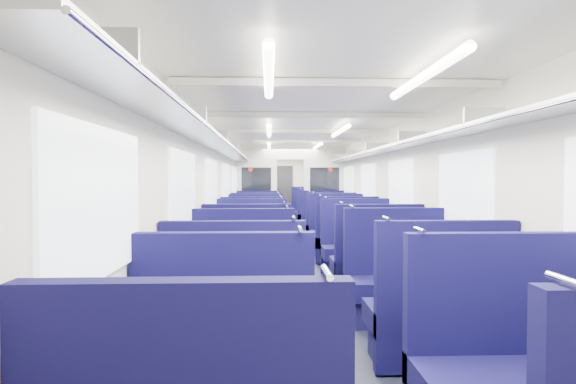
{
  "coord_description": "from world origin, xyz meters",
  "views": [
    {
      "loc": [
        -0.55,
        -9.89,
        1.54
      ],
      "look_at": [
        -0.08,
        1.99,
        1.18
      ],
      "focal_mm": 29.94,
      "sensor_mm": 36.0,
      "label": 1
    }
  ],
  "objects_px": {
    "seat_17": "(330,229)",
    "seat_24": "(261,211)",
    "seat_13": "(346,242)",
    "seat_20": "(260,217)",
    "seat_11": "(357,251)",
    "seat_19": "(324,223)",
    "end_door": "(283,191)",
    "seat_10": "(251,253)",
    "seat_7": "(398,286)",
    "seat_18": "(258,224)",
    "seat_27": "(307,209)",
    "seat_25": "(309,211)",
    "seat_12": "(253,243)",
    "seat_16": "(257,229)",
    "seat_3": "(507,378)",
    "seat_21": "(316,217)",
    "seat_15": "(337,235)",
    "seat_14": "(255,236)",
    "seat_8": "(248,267)",
    "seat_22": "(260,214)",
    "seat_6": "(242,288)",
    "seat_26": "(261,209)",
    "bulkhead": "(290,190)",
    "seat_4": "(234,321)",
    "seat_5": "(438,320)",
    "seat_2": "(221,377)",
    "seat_23": "(312,214)",
    "seat_9": "(376,267)"
  },
  "relations": [
    {
      "from": "seat_8",
      "to": "seat_22",
      "type": "xyz_separation_m",
      "value": [
        0.0,
        8.86,
        0.0
      ]
    },
    {
      "from": "seat_12",
      "to": "seat_13",
      "type": "xyz_separation_m",
      "value": [
        1.66,
        0.12,
        0.0
      ]
    },
    {
      "from": "seat_13",
      "to": "seat_25",
      "type": "distance_m",
      "value": 7.75
    },
    {
      "from": "seat_13",
      "to": "seat_20",
      "type": "xyz_separation_m",
      "value": [
        -1.66,
        5.34,
        0.0
      ]
    },
    {
      "from": "seat_26",
      "to": "seat_25",
      "type": "bearing_deg",
      "value": -34.95
    },
    {
      "from": "seat_24",
      "to": "seat_16",
      "type": "bearing_deg",
      "value": -90.0
    },
    {
      "from": "seat_2",
      "to": "seat_18",
      "type": "xyz_separation_m",
      "value": [
        0.0,
        9.17,
        0.0
      ]
    },
    {
      "from": "seat_7",
      "to": "seat_24",
      "type": "distance_m",
      "value": 11.45
    },
    {
      "from": "seat_12",
      "to": "seat_9",
      "type": "bearing_deg",
      "value": -54.83
    },
    {
      "from": "seat_16",
      "to": "bulkhead",
      "type": "bearing_deg",
      "value": 62.85
    },
    {
      "from": "seat_14",
      "to": "seat_26",
      "type": "bearing_deg",
      "value": 90.0
    },
    {
      "from": "seat_19",
      "to": "seat_23",
      "type": "height_order",
      "value": "same"
    },
    {
      "from": "seat_6",
      "to": "seat_10",
      "type": "height_order",
      "value": "same"
    },
    {
      "from": "seat_24",
      "to": "seat_15",
      "type": "bearing_deg",
      "value": -76.24
    },
    {
      "from": "seat_5",
      "to": "seat_21",
      "type": "xyz_separation_m",
      "value": [
        0.0,
        10.15,
        0.0
      ]
    },
    {
      "from": "seat_19",
      "to": "seat_12",
      "type": "bearing_deg",
      "value": -114.8
    },
    {
      "from": "bulkhead",
      "to": "seat_23",
      "type": "distance_m",
      "value": 3.11
    },
    {
      "from": "seat_10",
      "to": "seat_14",
      "type": "distance_m",
      "value": 2.17
    },
    {
      "from": "seat_25",
      "to": "seat_12",
      "type": "bearing_deg",
      "value": -101.92
    },
    {
      "from": "seat_3",
      "to": "seat_15",
      "type": "relative_size",
      "value": 1.0
    },
    {
      "from": "seat_17",
      "to": "seat_24",
      "type": "relative_size",
      "value": 1.0
    },
    {
      "from": "seat_10",
      "to": "seat_16",
      "type": "relative_size",
      "value": 1.0
    },
    {
      "from": "end_door",
      "to": "seat_10",
      "type": "xyz_separation_m",
      "value": [
        -0.83,
        -11.43,
        -0.62
      ]
    },
    {
      "from": "seat_14",
      "to": "seat_23",
      "type": "distance_m",
      "value": 5.86
    },
    {
      "from": "bulkhead",
      "to": "seat_22",
      "type": "bearing_deg",
      "value": 106.8
    },
    {
      "from": "seat_13",
      "to": "seat_19",
      "type": "xyz_separation_m",
      "value": [
        0.0,
        3.48,
        0.0
      ]
    },
    {
      "from": "seat_19",
      "to": "seat_27",
      "type": "relative_size",
      "value": 1.0
    },
    {
      "from": "seat_24",
      "to": "seat_11",
      "type": "bearing_deg",
      "value": -79.49
    },
    {
      "from": "seat_24",
      "to": "seat_6",
      "type": "bearing_deg",
      "value": -90.0
    },
    {
      "from": "seat_14",
      "to": "seat_17",
      "type": "xyz_separation_m",
      "value": [
        1.66,
        1.21,
        0.0
      ]
    },
    {
      "from": "seat_5",
      "to": "seat_14",
      "type": "height_order",
      "value": "same"
    },
    {
      "from": "seat_7",
      "to": "seat_19",
      "type": "xyz_separation_m",
      "value": [
        0.0,
        6.99,
        0.0
      ]
    },
    {
      "from": "seat_9",
      "to": "seat_27",
      "type": "height_order",
      "value": "same"
    },
    {
      "from": "seat_13",
      "to": "seat_21",
      "type": "distance_m",
      "value": 5.39
    },
    {
      "from": "seat_9",
      "to": "seat_20",
      "type": "xyz_separation_m",
      "value": [
        -1.66,
        7.82,
        0.0
      ]
    },
    {
      "from": "seat_2",
      "to": "seat_14",
      "type": "bearing_deg",
      "value": 90.0
    },
    {
      "from": "seat_7",
      "to": "seat_18",
      "type": "distance_m",
      "value": 7.08
    },
    {
      "from": "end_door",
      "to": "seat_19",
      "type": "relative_size",
      "value": 1.61
    },
    {
      "from": "end_door",
      "to": "seat_26",
      "type": "xyz_separation_m",
      "value": [
        -0.83,
        -1.35,
        -0.62
      ]
    },
    {
      "from": "bulkhead",
      "to": "seat_13",
      "type": "distance_m",
      "value": 3.92
    },
    {
      "from": "seat_16",
      "to": "seat_3",
      "type": "bearing_deg",
      "value": -78.28
    },
    {
      "from": "seat_17",
      "to": "seat_21",
      "type": "xyz_separation_m",
      "value": [
        0.0,
        3.19,
        0.0
      ]
    },
    {
      "from": "bulkhead",
      "to": "seat_4",
      "type": "height_order",
      "value": "bulkhead"
    },
    {
      "from": "end_door",
      "to": "seat_10",
      "type": "height_order",
      "value": "end_door"
    },
    {
      "from": "seat_19",
      "to": "seat_20",
      "type": "height_order",
      "value": "same"
    },
    {
      "from": "seat_26",
      "to": "seat_10",
      "type": "bearing_deg",
      "value": -90.0
    },
    {
      "from": "seat_18",
      "to": "seat_15",
      "type": "bearing_deg",
      "value": -54.57
    },
    {
      "from": "seat_26",
      "to": "end_door",
      "type": "bearing_deg",
      "value": 58.42
    },
    {
      "from": "seat_5",
      "to": "seat_24",
      "type": "bearing_deg",
      "value": 97.52
    },
    {
      "from": "seat_3",
      "to": "seat_4",
      "type": "height_order",
      "value": "same"
    }
  ]
}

